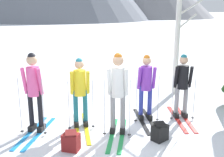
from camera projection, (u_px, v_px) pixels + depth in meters
name	position (u px, v px, depth m)	size (l,w,h in m)	color
ground_plane	(106.00, 127.00, 6.34)	(400.00, 400.00, 0.00)	white
skier_in_pink	(34.00, 89.00, 5.88)	(0.78, 1.71, 1.80)	#1E84D1
skier_in_yellow	(80.00, 89.00, 6.18)	(0.61, 1.76, 1.64)	yellow
skier_in_white	(118.00, 89.00, 5.80)	(0.70, 1.70, 1.81)	green
skier_in_purple	(146.00, 84.00, 6.57)	(0.61, 1.60, 1.65)	black
skier_in_black	(182.00, 84.00, 6.68)	(0.61, 1.72, 1.64)	red
birch_tree_tall	(179.00, 25.00, 8.36)	(0.88, 0.63, 4.32)	silver
backpack_on_snow_front	(71.00, 141.00, 5.27)	(0.39, 0.35, 0.38)	maroon
backpack_on_snow_beside	(160.00, 132.00, 5.67)	(0.40, 0.38, 0.38)	black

